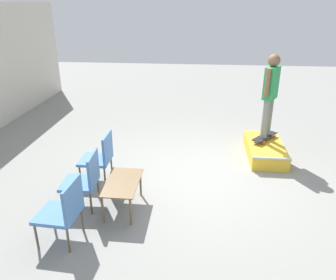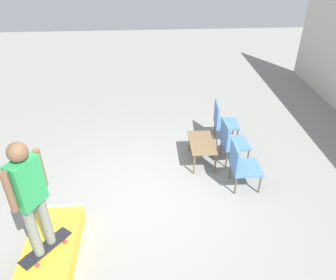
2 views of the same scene
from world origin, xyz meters
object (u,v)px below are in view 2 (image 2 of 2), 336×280
at_px(person_skater, 29,192).
at_px(skate_ramp_box, 52,248).
at_px(patio_chair_right, 241,164).
at_px(patio_chair_center, 231,140).
at_px(skateboard_on_ramp, 46,247).
at_px(coffee_table, 202,145).
at_px(patio_chair_left, 223,120).

bearing_deg(person_skater, skate_ramp_box, -152.29).
xyz_separation_m(skate_ramp_box, patio_chair_right, (-1.35, 3.10, 0.35)).
xyz_separation_m(person_skater, patio_chair_center, (-2.33, 3.10, -0.88)).
relative_size(skate_ramp_box, patio_chair_center, 1.62).
xyz_separation_m(skateboard_on_ramp, person_skater, (0.00, 0.00, 1.01)).
distance_m(skate_ramp_box, skateboard_on_ramp, 0.29).
distance_m(coffee_table, patio_chair_left, 1.00).
distance_m(skateboard_on_ramp, patio_chair_right, 3.46).
height_order(patio_chair_left, patio_chair_right, same).
distance_m(skate_ramp_box, coffee_table, 3.33).
bearing_deg(person_skater, patio_chair_left, 164.34).
relative_size(person_skater, patio_chair_center, 1.87).
height_order(coffee_table, patio_chair_left, patio_chair_left).
height_order(skateboard_on_ramp, person_skater, person_skater).
bearing_deg(skateboard_on_ramp, person_skater, 64.90).
distance_m(skateboard_on_ramp, patio_chair_left, 4.42).
xyz_separation_m(person_skater, patio_chair_left, (-3.15, 3.10, -0.88)).
height_order(patio_chair_center, patio_chair_right, same).
xyz_separation_m(skate_ramp_box, patio_chair_left, (-2.97, 3.10, 0.35)).
bearing_deg(patio_chair_center, skate_ramp_box, 121.65).
bearing_deg(coffee_table, patio_chair_center, 89.49).
relative_size(coffee_table, patio_chair_left, 0.99).
xyz_separation_m(skateboard_on_ramp, patio_chair_right, (-1.53, 3.10, 0.13)).
bearing_deg(coffee_table, skate_ramp_box, -49.43).
bearing_deg(patio_chair_center, patio_chair_left, -3.12).
distance_m(skate_ramp_box, person_skater, 1.24).
xyz_separation_m(coffee_table, patio_chair_left, (-0.81, 0.58, 0.09)).
distance_m(patio_chair_center, patio_chair_right, 0.80).
bearing_deg(person_skater, skateboard_on_ramp, -124.51).
xyz_separation_m(skate_ramp_box, skateboard_on_ramp, (0.18, -0.00, 0.22)).
bearing_deg(patio_chair_center, coffee_table, 86.38).
bearing_deg(coffee_table, patio_chair_right, 35.67).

